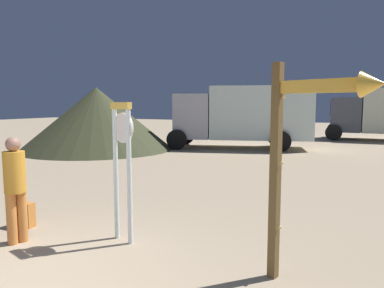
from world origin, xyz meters
TOP-DOWN VIEW (x-y plane):
  - standing_clock at (0.04, 1.96)m, footprint 0.43×0.21m
  - arrow_sign at (2.65, 1.62)m, footprint 1.15×0.54m
  - person_near_clock at (-1.33, 1.24)m, footprint 0.30×0.30m
  - backpack at (-1.81, 1.79)m, footprint 0.32×0.19m
  - box_truck_near at (-1.58, 13.77)m, footprint 6.78×3.88m
  - dome_tent at (-7.47, 10.54)m, footprint 6.75×6.75m

SIDE VIEW (x-z plane):
  - backpack at x=-1.81m, z-range 0.00..0.41m
  - person_near_clock at x=-1.33m, z-range 0.09..1.66m
  - standing_clock at x=0.04m, z-range 0.24..2.30m
  - dome_tent at x=-7.47m, z-range 0.00..2.79m
  - box_truck_near at x=-1.58m, z-range 0.16..2.99m
  - arrow_sign at x=2.65m, z-range 0.44..2.93m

